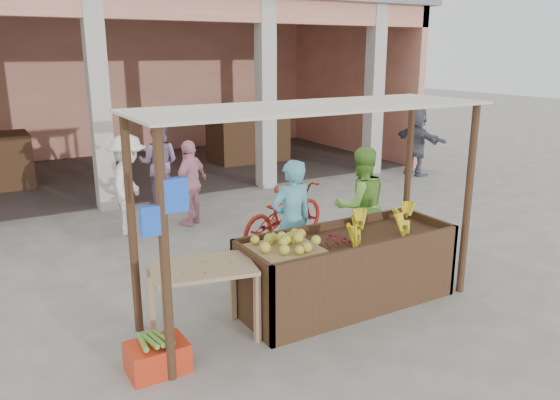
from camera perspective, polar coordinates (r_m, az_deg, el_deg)
ground at (r=6.49m, az=3.31°, el=-11.66°), size 60.00×60.00×0.00m
market_building at (r=14.12m, az=-17.25°, el=13.66°), size 14.40×6.40×4.20m
fruit_stall at (r=6.59m, az=7.03°, el=-7.50°), size 2.60×0.95×0.80m
stall_awning at (r=5.91m, az=3.16°, el=5.90°), size 4.09×1.35×2.39m
banana_heap at (r=6.70m, az=10.32°, el=-2.58°), size 1.22×0.67×0.22m
melon_tray at (r=5.97m, az=0.26°, el=-4.72°), size 0.77×0.67×0.20m
berry_heap at (r=6.26m, az=5.60°, el=-4.07°), size 0.46×0.37×0.15m
side_table at (r=5.67m, az=-8.06°, el=-8.16°), size 1.15×0.88×0.84m
papaya_pile at (r=5.58m, az=-8.15°, el=-5.96°), size 0.66×0.38×0.19m
red_crate at (r=5.49m, az=-12.70°, el=-15.73°), size 0.56×0.41×0.29m
plantain_bundle at (r=5.40m, az=-12.82°, el=-14.04°), size 0.42×0.30×0.08m
produce_sacks at (r=11.77m, az=0.28°, el=2.23°), size 0.74×0.46×0.56m
vendor_blue at (r=7.02m, az=1.23°, el=-1.87°), size 0.66×0.49×1.74m
vendor_green at (r=7.79m, az=8.41°, el=-0.25°), size 0.92×0.65×1.75m
motorcycle at (r=8.52m, az=0.38°, el=-1.40°), size 1.22×1.99×0.98m
shopper_a at (r=9.18m, az=-15.56°, el=1.89°), size 1.01×1.29×1.80m
shopper_b at (r=9.51m, az=-9.31°, el=2.06°), size 1.05×0.94×1.59m
shopper_d at (r=13.71m, az=14.11°, el=6.17°), size 0.69×1.62×1.75m
shopper_f at (r=10.94m, az=-12.56°, el=4.18°), size 1.01×0.89×1.80m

